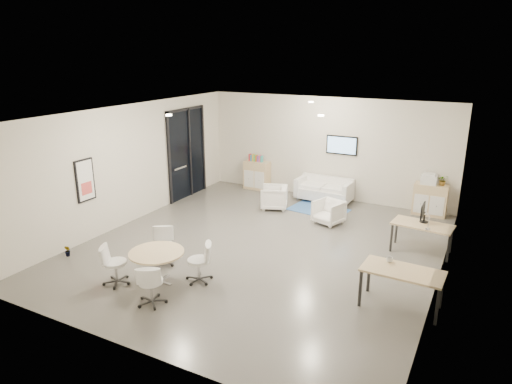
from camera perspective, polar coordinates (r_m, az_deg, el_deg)
The scene contains 21 objects.
room_shell at distance 10.57m, azimuth 0.71°, elevation 1.11°, with size 9.60×10.60×4.80m.
glass_door at distance 14.70m, azimuth -8.64°, elevation 5.12°, with size 0.09×1.90×2.85m.
artwork at distance 11.75m, azimuth -20.57°, elevation 1.37°, with size 0.05×0.54×1.04m.
wall_tv at distance 14.40m, azimuth 10.67°, elevation 5.77°, with size 0.98×0.06×0.58m.
ceiling_spots at distance 11.08m, azimuth 1.80°, elevation 10.19°, with size 3.14×4.14×0.03m.
sideboard_left at distance 15.55m, azimuth 0.12°, elevation 2.10°, with size 0.85×0.44×0.96m.
sideboard_right at distance 13.98m, azimuth 20.92°, elevation -0.91°, with size 0.92×0.44×0.92m.
books at distance 15.43m, azimuth -0.01°, elevation 4.25°, with size 0.49×0.14×0.22m.
printer at distance 13.83m, azimuth 20.82°, elevation 1.53°, with size 0.44×0.37×0.31m.
loveseat at distance 14.48m, azimuth 8.56°, elevation 0.21°, with size 1.72×0.90×0.64m.
blue_rug at distance 13.74m, azimuth 7.80°, elevation -2.19°, with size 1.65×1.10×0.01m, color #315796.
armchair_left at distance 13.63m, azimuth 2.26°, elevation -0.53°, with size 0.74×0.70×0.76m, color white.
armchair_right at distance 12.61m, azimuth 9.06°, elevation -2.36°, with size 0.69×0.65×0.71m, color white.
desk_rear at distance 11.29m, azimuth 20.09°, elevation -4.13°, with size 1.40×0.80×0.70m.
desk_front at distance 8.79m, azimuth 17.84°, elevation -9.74°, with size 1.46×0.77×0.75m.
monitor at distance 11.33m, azimuth 20.15°, elevation -2.40°, with size 0.20×0.50×0.44m.
round_table at distance 9.48m, azimuth -12.31°, elevation -7.79°, with size 1.11×1.11×0.68m.
meeting_chairs at distance 9.56m, azimuth -12.24°, elevation -8.76°, with size 2.22×2.22×0.82m.
plant_cabinet at distance 13.80m, azimuth 22.32°, elevation 1.23°, with size 0.28×0.31×0.24m, color #3F7F3F.
plant_floor at distance 11.46m, azimuth -22.43°, elevation -7.16°, with size 0.15×0.27×0.12m, color #3F7F3F.
cup at distance 8.98m, azimuth 16.36°, elevation -8.05°, with size 0.12×0.10×0.12m, color white.
Camera 1 is at (4.62, -9.05, 4.53)m, focal length 32.00 mm.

